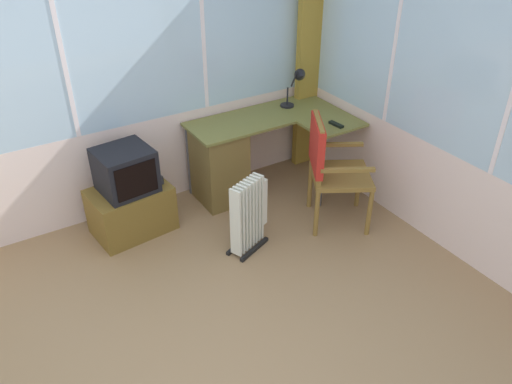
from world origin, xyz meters
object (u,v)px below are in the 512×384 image
Objects in this scene: tv_on_stand at (130,196)px; space_heater at (249,214)px; wooden_armchair at (327,160)px; tv_remote at (336,124)px; desk_lamp at (298,82)px; desk at (228,159)px.

tv_on_stand is 1.22× the size of space_heater.
wooden_armchair is 1.25× the size of tv_on_stand.
tv_remote is 0.19× the size of tv_on_stand.
tv_remote is at bearing -14.13° from tv_on_stand.
wooden_armchair is at bearing -26.55° from tv_on_stand.
tv_remote is at bearing -85.19° from desk_lamp.
desk is at bearing -177.34° from desk_lamp.
tv_on_stand is at bearing -177.25° from desk_lamp.
desk_lamp is (0.78, 0.04, 0.56)m from desk.
tv_on_stand reaches higher than tv_remote.
wooden_armchair reaches higher than tv_on_stand.
space_heater is at bearing -171.77° from tv_remote.
desk_lamp is 2.45× the size of tv_remote.
wooden_armchair is (-0.32, -0.28, -0.13)m from tv_remote.
desk is 0.80m from space_heater.
space_heater is at bearing 178.69° from wooden_armchair.
desk is 3.86× the size of desk_lamp.
desk_lamp reaches higher than desk.
wooden_armchair reaches higher than desk.
tv_remote is 1.88m from tv_on_stand.
tv_on_stand is 1.02m from space_heater.
desk_lamp is at bearing 2.75° from tv_on_stand.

